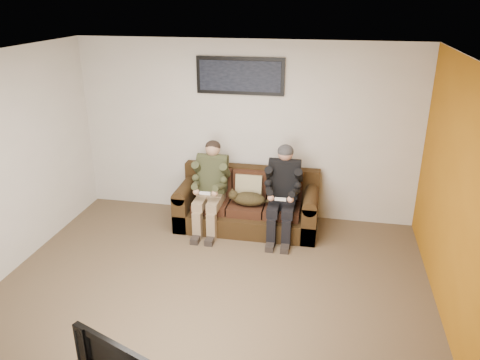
% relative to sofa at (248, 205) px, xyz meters
% --- Properties ---
extents(floor, '(5.00, 5.00, 0.00)m').
position_rel_sofa_xyz_m(floor, '(-0.12, -1.82, -0.31)').
color(floor, brown).
rests_on(floor, ground).
extents(ceiling, '(5.00, 5.00, 0.00)m').
position_rel_sofa_xyz_m(ceiling, '(-0.12, -1.82, 2.29)').
color(ceiling, silver).
rests_on(ceiling, ground).
extents(wall_back, '(5.00, 0.00, 5.00)m').
position_rel_sofa_xyz_m(wall_back, '(-0.12, 0.43, 0.99)').
color(wall_back, beige).
rests_on(wall_back, ground).
extents(wall_front, '(5.00, 0.00, 5.00)m').
position_rel_sofa_xyz_m(wall_front, '(-0.12, -4.07, 0.99)').
color(wall_front, beige).
rests_on(wall_front, ground).
extents(wall_right, '(0.00, 4.50, 4.50)m').
position_rel_sofa_xyz_m(wall_right, '(2.38, -1.82, 0.99)').
color(wall_right, beige).
rests_on(wall_right, ground).
extents(accent_wall_right, '(0.00, 4.50, 4.50)m').
position_rel_sofa_xyz_m(accent_wall_right, '(2.37, -1.82, 0.99)').
color(accent_wall_right, '#A26110').
rests_on(accent_wall_right, ground).
extents(sofa, '(2.00, 0.86, 0.82)m').
position_rel_sofa_xyz_m(sofa, '(0.00, 0.00, 0.00)').
color(sofa, '#31200E').
rests_on(sofa, ground).
extents(throw_pillow, '(0.38, 0.18, 0.38)m').
position_rel_sofa_xyz_m(throw_pillow, '(0.00, 0.04, 0.27)').
color(throw_pillow, tan).
rests_on(throw_pillow, sofa).
extents(throw_blanket, '(0.41, 0.20, 0.07)m').
position_rel_sofa_xyz_m(throw_blanket, '(-0.60, 0.25, 0.51)').
color(throw_blanket, tan).
rests_on(throw_blanket, sofa).
extents(person_left, '(0.51, 0.87, 1.26)m').
position_rel_sofa_xyz_m(person_left, '(-0.51, -0.17, 0.39)').
color(person_left, '#8C7557').
rests_on(person_left, sofa).
extents(person_right, '(0.51, 0.86, 1.26)m').
position_rel_sofa_xyz_m(person_right, '(0.51, -0.17, 0.39)').
color(person_right, black).
rests_on(person_right, sofa).
extents(cat, '(0.66, 0.26, 0.24)m').
position_rel_sofa_xyz_m(cat, '(0.02, -0.19, 0.19)').
color(cat, '#403419').
rests_on(cat, sofa).
extents(framed_poster, '(1.25, 0.05, 0.52)m').
position_rel_sofa_xyz_m(framed_poster, '(-0.20, 0.39, 1.79)').
color(framed_poster, black).
rests_on(framed_poster, wall_back).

